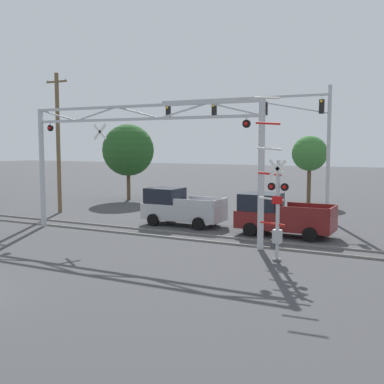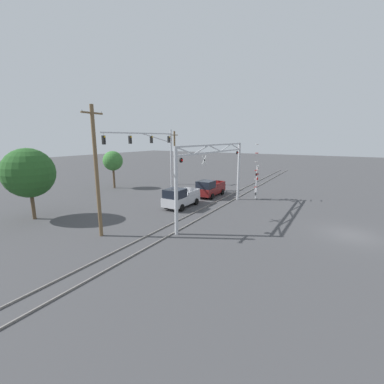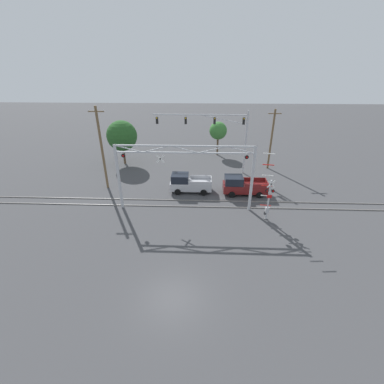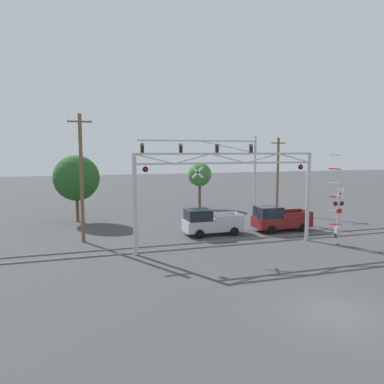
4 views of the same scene
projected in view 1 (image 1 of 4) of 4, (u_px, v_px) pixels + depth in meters
rail_track_near at (142, 235)px, 25.77m from camera, size 80.00×0.08×0.10m
rail_track_far at (156, 230)px, 27.03m from camera, size 80.00×0.08×0.10m
crossing_gantry at (138, 151)px, 25.08m from camera, size 13.87×0.31×6.91m
crossing_signal_mast at (276, 207)px, 19.91m from camera, size 1.51×0.35×6.84m
traffic_signal_span at (280, 126)px, 32.19m from camera, size 12.53×0.39×8.64m
pickup_truck_lead at (179, 208)px, 29.04m from camera, size 4.92×2.29×2.22m
pickup_truck_following at (279, 216)px, 25.73m from camera, size 5.11×2.29×2.22m
utility_pole_left at (58, 142)px, 33.98m from camera, size 1.80×0.28×9.84m
background_tree_beyond_span at (128, 150)px, 42.01m from camera, size 4.51×4.51×6.63m
background_tree_far_left_verge at (310, 154)px, 39.74m from camera, size 2.91×2.91×5.60m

